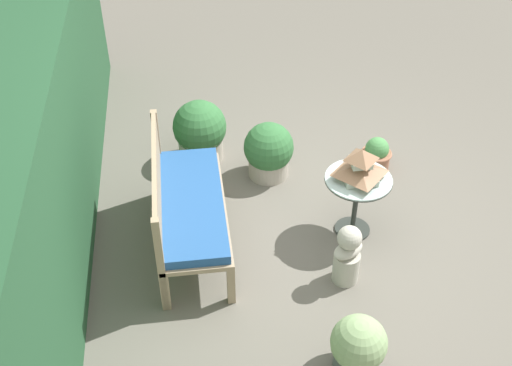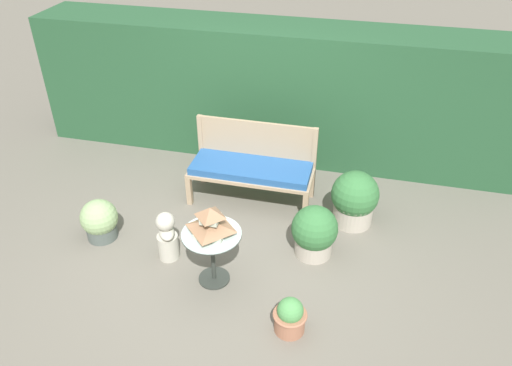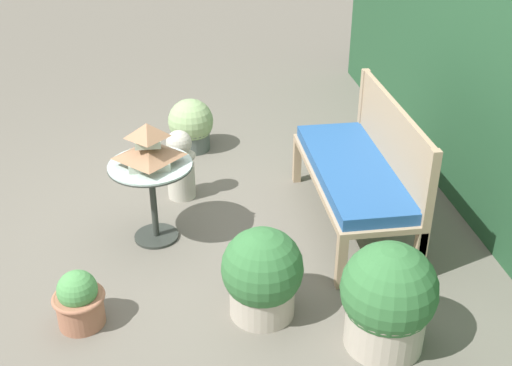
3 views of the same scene
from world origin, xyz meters
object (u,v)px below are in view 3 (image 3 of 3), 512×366
object	(u,v)px
garden_bench	(353,174)
potted_plant_patio_mid	(262,275)
pagoda_birdhouse	(149,147)
potted_plant_table_far	(191,126)
potted_plant_bench_right	(79,300)
garden_bust	(180,165)
potted_plant_hedge_corner	(388,299)
patio_table	(152,181)

from	to	relation	value
garden_bench	potted_plant_patio_mid	bearing A→B (deg)	-41.74
pagoda_birdhouse	potted_plant_table_far	size ratio (longest dim) A/B	0.77
potted_plant_bench_right	potted_plant_table_far	bearing A→B (deg)	161.02
potted_plant_bench_right	potted_plant_table_far	xyz separation A→B (m)	(-2.21, 0.76, 0.06)
potted_plant_bench_right	pagoda_birdhouse	bearing A→B (deg)	152.44
pagoda_birdhouse	potted_plant_bench_right	world-z (taller)	pagoda_birdhouse
garden_bust	potted_plant_bench_right	world-z (taller)	garden_bust
garden_bust	potted_plant_hedge_corner	world-z (taller)	potted_plant_hedge_corner
potted_plant_bench_right	potted_plant_hedge_corner	size ratio (longest dim) A/B	0.56
potted_plant_table_far	potted_plant_hedge_corner	world-z (taller)	potted_plant_hedge_corner
garden_bench	garden_bust	world-z (taller)	garden_bust
pagoda_birdhouse	potted_plant_bench_right	size ratio (longest dim) A/B	1.01
potted_plant_bench_right	patio_table	bearing A→B (deg)	152.44
patio_table	garden_bust	world-z (taller)	patio_table
pagoda_birdhouse	potted_plant_table_far	xyz separation A→B (m)	(-1.38, 0.33, -0.48)
potted_plant_hedge_corner	garden_bust	bearing A→B (deg)	-149.76
patio_table	potted_plant_patio_mid	world-z (taller)	patio_table
patio_table	potted_plant_hedge_corner	world-z (taller)	potted_plant_hedge_corner
garden_bench	potted_plant_patio_mid	xyz separation A→B (m)	(0.86, -0.77, -0.14)
garden_bench	potted_plant_hedge_corner	size ratio (longest dim) A/B	2.25
garden_bench	potted_plant_bench_right	world-z (taller)	garden_bench
garden_bust	potted_plant_patio_mid	size ratio (longest dim) A/B	0.98
garden_bench	potted_plant_hedge_corner	xyz separation A→B (m)	(1.21, -0.14, -0.10)
garden_bench	potted_plant_hedge_corner	bearing A→B (deg)	-6.49
patio_table	potted_plant_table_far	bearing A→B (deg)	166.70
pagoda_birdhouse	garden_bench	bearing A→B (deg)	88.96
patio_table	potted_plant_patio_mid	bearing A→B (deg)	34.85
garden_bench	potted_plant_bench_right	size ratio (longest dim) A/B	4.03
garden_bench	pagoda_birdhouse	world-z (taller)	pagoda_birdhouse
garden_bench	potted_plant_table_far	distance (m)	1.77
potted_plant_patio_mid	potted_plant_table_far	bearing A→B (deg)	-172.67
garden_bench	potted_plant_bench_right	distance (m)	2.00
patio_table	potted_plant_table_far	world-z (taller)	patio_table
potted_plant_hedge_corner	potted_plant_patio_mid	world-z (taller)	potted_plant_hedge_corner
garden_bench	patio_table	distance (m)	1.38
potted_plant_hedge_corner	potted_plant_patio_mid	xyz separation A→B (m)	(-0.35, -0.63, -0.04)
patio_table	pagoda_birdhouse	world-z (taller)	pagoda_birdhouse
pagoda_birdhouse	potted_plant_patio_mid	bearing A→B (deg)	34.85
pagoda_birdhouse	potted_plant_bench_right	distance (m)	1.08
potted_plant_patio_mid	pagoda_birdhouse	bearing A→B (deg)	-145.15
patio_table	potted_plant_bench_right	world-z (taller)	patio_table
potted_plant_table_far	potted_plant_patio_mid	bearing A→B (deg)	7.33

